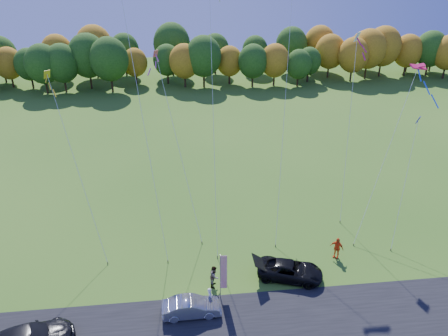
{
  "coord_description": "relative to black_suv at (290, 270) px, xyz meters",
  "views": [
    {
      "loc": [
        -3.57,
        -25.52,
        22.94
      ],
      "look_at": [
        0.0,
        6.0,
        7.0
      ],
      "focal_mm": 35.0,
      "sensor_mm": 36.0,
      "label": 1
    }
  ],
  "objects": [
    {
      "name": "kite_parafoil_rainbow",
      "position": [
        9.85,
        6.75,
        6.31
      ],
      "size": [
        8.27,
        7.25,
        14.35
      ],
      "color": "#4C3F33",
      "rests_on": "ground"
    },
    {
      "name": "silver_sedan",
      "position": [
        -7.78,
        -2.99,
        -0.02
      ],
      "size": [
        4.14,
        1.53,
        1.35
      ],
      "primitive_type": "imported",
      "rotation": [
        0.0,
        0.0,
        1.59
      ],
      "color": "#A4A4A8",
      "rests_on": "ground"
    },
    {
      "name": "kite_diamond_yellow",
      "position": [
        -16.37,
        6.88,
        6.35
      ],
      "size": [
        4.71,
        7.85,
        14.58
      ],
      "color": "#4C3F33",
      "rests_on": "ground"
    },
    {
      "name": "asphalt_strip",
      "position": [
        -4.51,
        -4.33,
        -0.69
      ],
      "size": [
        90.0,
        6.0,
        0.01
      ],
      "primitive_type": "cube",
      "color": "black",
      "rests_on": "ground"
    },
    {
      "name": "feather_flag",
      "position": [
        -5.41,
        -1.55,
        1.67
      ],
      "size": [
        0.51,
        0.09,
        3.88
      ],
      "color": "#999999",
      "rests_on": "ground"
    },
    {
      "name": "black_suv",
      "position": [
        0.0,
        0.0,
        0.0
      ],
      "size": [
        5.49,
        3.79,
        1.39
      ],
      "primitive_type": "imported",
      "rotation": [
        0.0,
        0.0,
        1.25
      ],
      "color": "black",
      "rests_on": "ground"
    },
    {
      "name": "person_tailgate_b",
      "position": [
        -5.91,
        -0.22,
        0.19
      ],
      "size": [
        0.89,
        1.02,
        1.78
      ],
      "primitive_type": "imported",
      "rotation": [
        0.0,
        0.0,
        1.29
      ],
      "color": "gray",
      "rests_on": "ground"
    },
    {
      "name": "ground",
      "position": [
        -4.51,
        -0.33,
        -0.7
      ],
      "size": [
        160.0,
        160.0,
        0.0
      ],
      "primitive_type": "plane",
      "color": "#305F19"
    },
    {
      "name": "person_tailgate_a",
      "position": [
        -6.42,
        -2.24,
        0.08
      ],
      "size": [
        0.51,
        0.64,
        1.55
      ],
      "primitive_type": "imported",
      "rotation": [
        0.0,
        0.0,
        1.84
      ],
      "color": "silver",
      "rests_on": "ground"
    },
    {
      "name": "kite_diamond_pink",
      "position": [
        -8.08,
        8.32,
        6.99
      ],
      "size": [
        3.67,
        6.78,
        15.73
      ],
      "color": "#4C3F33",
      "rests_on": "ground"
    },
    {
      "name": "kite_delta_red",
      "position": [
        -5.14,
        8.54,
        13.51
      ],
      "size": [
        2.98,
        10.43,
        24.79
      ],
      "color": "#4C3F33",
      "rests_on": "ground"
    },
    {
      "name": "tree_line",
      "position": [
        -4.51,
        54.67,
        -0.7
      ],
      "size": [
        116.0,
        12.0,
        10.0
      ],
      "primitive_type": null,
      "color": "#1E4711",
      "rests_on": "ground"
    },
    {
      "name": "kite_delta_blue",
      "position": [
        -11.23,
        7.83,
        14.52
      ],
      "size": [
        5.16,
        10.88,
        31.26
      ],
      "color": "#4C3F33",
      "rests_on": "ground"
    },
    {
      "name": "kite_parafoil_orange",
      "position": [
        1.51,
        10.52,
        11.11
      ],
      "size": [
        5.43,
        13.59,
        23.98
      ],
      "color": "#4C3F33",
      "rests_on": "ground"
    },
    {
      "name": "person_east",
      "position": [
        4.43,
        2.04,
        0.26
      ],
      "size": [
        1.16,
        1.07,
        1.91
      ],
      "primitive_type": "imported",
      "rotation": [
        0.0,
        0.0,
        -0.69
      ],
      "color": "#DE4514",
      "rests_on": "ground"
    },
    {
      "name": "kite_diamond_white",
      "position": [
        7.25,
        9.38,
        7.62
      ],
      "size": [
        2.02,
        5.46,
        16.97
      ],
      "color": "#4C3F33",
      "rests_on": "ground"
    },
    {
      "name": "kite_diamond_blue_low",
      "position": [
        10.97,
        4.92,
        4.27
      ],
      "size": [
        3.7,
        5.66,
        10.39
      ],
      "color": "#4C3F33",
      "rests_on": "ground"
    }
  ]
}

